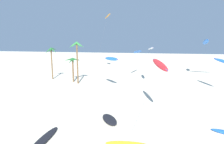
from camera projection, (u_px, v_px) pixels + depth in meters
palm_tree_0 at (51, 54)px, 53.06m from camera, size 3.72×4.08×9.42m
palm_tree_1 at (73, 62)px, 50.11m from camera, size 4.80×4.57×6.76m
palm_tree_2 at (77, 49)px, 47.41m from camera, size 4.41×4.12×11.17m
flying_kite_1 at (206, 42)px, 57.41m from camera, size 2.17×10.66×12.23m
flying_kite_2 at (111, 59)px, 42.98m from camera, size 4.69×12.14×7.71m
flying_kite_3 at (160, 64)px, 28.65m from camera, size 5.29×12.02×8.86m
flying_kite_5 at (108, 16)px, 64.29m from camera, size 5.69×9.71×20.84m
flying_kite_6 at (151, 48)px, 46.35m from camera, size 4.90×6.99×10.19m
flying_kite_7 at (224, 61)px, 41.02m from camera, size 3.12×11.59×7.59m
flying_kite_8 at (138, 52)px, 57.76m from camera, size 5.14×14.13×8.54m
grounded_kite_0 at (44, 140)px, 21.37m from camera, size 1.32×6.34×0.38m
grounded_kite_1 at (110, 119)px, 26.72m from camera, size 3.56×4.42×0.42m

